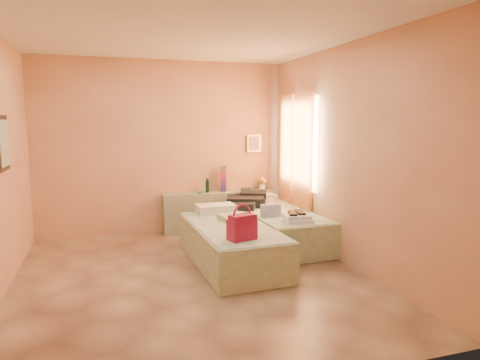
{
  "coord_description": "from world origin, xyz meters",
  "views": [
    {
      "loc": [
        -0.93,
        -4.76,
        1.85
      ],
      "look_at": [
        0.86,
        0.85,
        1.02
      ],
      "focal_mm": 32.0,
      "sensor_mm": 36.0,
      "label": 1
    }
  ],
  "objects_px": {
    "flower_vase": "(262,182)",
    "magenta_handbag": "(242,227)",
    "blue_handbag": "(271,210)",
    "bed_right": "(276,227)",
    "headboard_ledge": "(224,210)",
    "bed_left": "(231,244)",
    "green_book": "(246,189)",
    "water_bottle": "(207,186)",
    "towel_stack": "(298,218)"
  },
  "relations": [
    {
      "from": "flower_vase",
      "to": "magenta_handbag",
      "type": "bearing_deg",
      "value": -115.6
    },
    {
      "from": "blue_handbag",
      "to": "bed_right",
      "type": "bearing_deg",
      "value": 53.88
    },
    {
      "from": "headboard_ledge",
      "to": "flower_vase",
      "type": "bearing_deg",
      "value": 0.86
    },
    {
      "from": "bed_left",
      "to": "flower_vase",
      "type": "height_order",
      "value": "flower_vase"
    },
    {
      "from": "green_book",
      "to": "headboard_ledge",
      "type": "bearing_deg",
      "value": -146.85
    },
    {
      "from": "bed_right",
      "to": "blue_handbag",
      "type": "height_order",
      "value": "blue_handbag"
    },
    {
      "from": "flower_vase",
      "to": "blue_handbag",
      "type": "distance_m",
      "value": 1.46
    },
    {
      "from": "water_bottle",
      "to": "flower_vase",
      "type": "height_order",
      "value": "flower_vase"
    },
    {
      "from": "bed_left",
      "to": "towel_stack",
      "type": "relative_size",
      "value": 5.71
    },
    {
      "from": "blue_handbag",
      "to": "towel_stack",
      "type": "distance_m",
      "value": 0.47
    },
    {
      "from": "green_book",
      "to": "towel_stack",
      "type": "xyz_separation_m",
      "value": [
        0.11,
        -1.87,
        -0.11
      ]
    },
    {
      "from": "green_book",
      "to": "blue_handbag",
      "type": "relative_size",
      "value": 0.65
    },
    {
      "from": "headboard_ledge",
      "to": "bed_left",
      "type": "distance_m",
      "value": 1.74
    },
    {
      "from": "headboard_ledge",
      "to": "bed_right",
      "type": "height_order",
      "value": "headboard_ledge"
    },
    {
      "from": "bed_right",
      "to": "flower_vase",
      "type": "distance_m",
      "value": 1.2
    },
    {
      "from": "bed_left",
      "to": "green_book",
      "type": "relative_size",
      "value": 11.38
    },
    {
      "from": "bed_right",
      "to": "towel_stack",
      "type": "height_order",
      "value": "towel_stack"
    },
    {
      "from": "blue_handbag",
      "to": "green_book",
      "type": "bearing_deg",
      "value": 83.35
    },
    {
      "from": "bed_left",
      "to": "blue_handbag",
      "type": "xyz_separation_m",
      "value": [
        0.67,
        0.32,
        0.34
      ]
    },
    {
      "from": "bed_right",
      "to": "green_book",
      "type": "height_order",
      "value": "green_book"
    },
    {
      "from": "bed_left",
      "to": "towel_stack",
      "type": "bearing_deg",
      "value": -7.74
    },
    {
      "from": "bed_right",
      "to": "flower_vase",
      "type": "bearing_deg",
      "value": 79.05
    },
    {
      "from": "green_book",
      "to": "bed_left",
      "type": "bearing_deg",
      "value": -91.27
    },
    {
      "from": "magenta_handbag",
      "to": "towel_stack",
      "type": "height_order",
      "value": "magenta_handbag"
    },
    {
      "from": "water_bottle",
      "to": "bed_right",
      "type": "bearing_deg",
      "value": -52.65
    },
    {
      "from": "green_book",
      "to": "flower_vase",
      "type": "relative_size",
      "value": 0.7
    },
    {
      "from": "green_book",
      "to": "towel_stack",
      "type": "height_order",
      "value": "green_book"
    },
    {
      "from": "bed_right",
      "to": "green_book",
      "type": "xyz_separation_m",
      "value": [
        -0.1,
        1.13,
        0.41
      ]
    },
    {
      "from": "towel_stack",
      "to": "green_book",
      "type": "bearing_deg",
      "value": 93.3
    },
    {
      "from": "water_bottle",
      "to": "flower_vase",
      "type": "relative_size",
      "value": 0.89
    },
    {
      "from": "blue_handbag",
      "to": "headboard_ledge",
      "type": "bearing_deg",
      "value": 100.34
    },
    {
      "from": "headboard_ledge",
      "to": "flower_vase",
      "type": "relative_size",
      "value": 8.22
    },
    {
      "from": "water_bottle",
      "to": "green_book",
      "type": "height_order",
      "value": "water_bottle"
    },
    {
      "from": "bed_right",
      "to": "flower_vase",
      "type": "height_order",
      "value": "flower_vase"
    },
    {
      "from": "bed_right",
      "to": "magenta_handbag",
      "type": "xyz_separation_m",
      "value": [
        -0.97,
        -1.32,
        0.4
      ]
    },
    {
      "from": "flower_vase",
      "to": "towel_stack",
      "type": "height_order",
      "value": "flower_vase"
    },
    {
      "from": "towel_stack",
      "to": "bed_left",
      "type": "bearing_deg",
      "value": 174.09
    },
    {
      "from": "flower_vase",
      "to": "towel_stack",
      "type": "distance_m",
      "value": 1.83
    },
    {
      "from": "bed_left",
      "to": "magenta_handbag",
      "type": "xyz_separation_m",
      "value": [
        -0.07,
        -0.67,
        0.4
      ]
    },
    {
      "from": "towel_stack",
      "to": "magenta_handbag",
      "type": "bearing_deg",
      "value": -149.28
    },
    {
      "from": "water_bottle",
      "to": "green_book",
      "type": "bearing_deg",
      "value": 5.61
    },
    {
      "from": "water_bottle",
      "to": "blue_handbag",
      "type": "xyz_separation_m",
      "value": [
        0.58,
        -1.39,
        -0.17
      ]
    },
    {
      "from": "green_book",
      "to": "blue_handbag",
      "type": "xyz_separation_m",
      "value": [
        -0.13,
        -1.46,
        -0.08
      ]
    },
    {
      "from": "water_bottle",
      "to": "blue_handbag",
      "type": "relative_size",
      "value": 0.82
    },
    {
      "from": "headboard_ledge",
      "to": "bed_right",
      "type": "relative_size",
      "value": 1.02
    },
    {
      "from": "water_bottle",
      "to": "magenta_handbag",
      "type": "xyz_separation_m",
      "value": [
        -0.17,
        -2.38,
        -0.11
      ]
    },
    {
      "from": "bed_left",
      "to": "magenta_handbag",
      "type": "bearing_deg",
      "value": -97.94
    },
    {
      "from": "headboard_ledge",
      "to": "towel_stack",
      "type": "relative_size",
      "value": 5.86
    },
    {
      "from": "green_book",
      "to": "magenta_handbag",
      "type": "bearing_deg",
      "value": -86.64
    },
    {
      "from": "headboard_ledge",
      "to": "towel_stack",
      "type": "distance_m",
      "value": 1.88
    }
  ]
}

